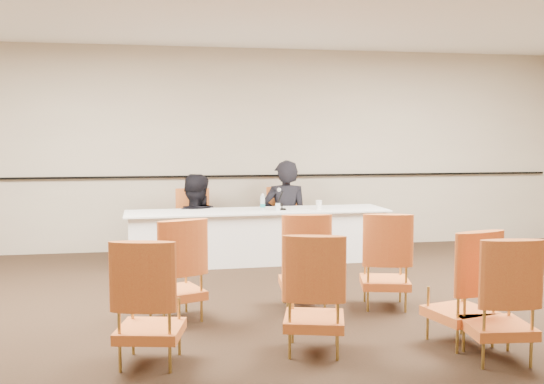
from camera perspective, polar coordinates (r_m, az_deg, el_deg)
The scene contains 20 objects.
floor at distance 5.45m, azimuth 3.21°, elevation -12.74°, with size 10.00×10.00×0.00m, color black.
wall_back at distance 9.13m, azimuth -2.46°, elevation 4.05°, with size 10.00×0.04×3.00m, color #B6A68F.
wall_rail at distance 9.11m, azimuth -2.42°, elevation 1.53°, with size 9.80×0.04×0.03m, color black.
panel_table at distance 8.18m, azimuth -1.32°, elevation -4.16°, with size 3.51×0.82×0.70m, color white, non-canonical shape.
panelist_main at distance 8.78m, azimuth 1.26°, elevation -2.88°, with size 0.66×0.43×1.81m, color black.
panelist_main_chair at distance 8.78m, azimuth 1.26°, elevation -2.70°, with size 0.50×0.50×0.95m, color #C34523, non-canonical shape.
panelist_second at distance 8.60m, azimuth -7.35°, elevation -4.08°, with size 0.84×0.66×1.73m, color black.
panelist_second_chair at distance 8.57m, azimuth -7.36°, elevation -2.93°, with size 0.50×0.50×0.95m, color #C34523, non-canonical shape.
papers at distance 8.23m, azimuth 2.28°, elevation -1.62°, with size 0.30×0.22×0.00m, color white.
microphone at distance 8.13m, azimuth 0.95°, elevation -0.68°, with size 0.10×0.21×0.29m, color black, non-canonical shape.
water_bottle at distance 8.11m, azimuth -0.89°, elevation -0.94°, with size 0.07×0.07×0.22m, color teal, non-canonical shape.
drinking_glass at distance 8.07m, azimuth 0.54°, elevation -1.41°, with size 0.06×0.06×0.10m, color white.
coffee_cup at distance 8.23m, azimuth 4.42°, elevation -1.21°, with size 0.08×0.08×0.13m, color white.
aud_chair_front_left at distance 5.65m, azimuth -9.11°, elevation -7.16°, with size 0.50×0.50×0.95m, color #C34523, non-canonical shape.
aud_chair_front_mid at distance 5.98m, azimuth 3.02°, elevation -6.43°, with size 0.50×0.50×0.95m, color #C34523, non-canonical shape.
aud_chair_front_right at distance 6.10m, azimuth 10.60°, elevation -6.27°, with size 0.50×0.50×0.95m, color #C34523, non-canonical shape.
aud_chair_back_left at distance 4.62m, azimuth -11.42°, elevation -10.00°, with size 0.50×0.50×0.95m, color #C34523, non-canonical shape.
aud_chair_back_mid at distance 4.79m, azimuth 4.01°, elevation -9.38°, with size 0.50×0.50×0.95m, color #C34523, non-canonical shape.
aud_chair_back_right at distance 5.19m, azimuth 17.34°, elevation -8.45°, with size 0.50×0.50×0.95m, color #C34523, non-canonical shape.
aud_chair_extra at distance 4.91m, azimuth 20.48°, elevation -9.32°, with size 0.50×0.50×0.95m, color #C34523, non-canonical shape.
Camera 1 is at (-1.19, -5.05, 1.67)m, focal length 40.00 mm.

